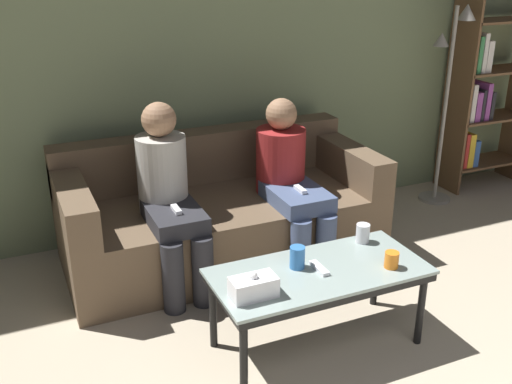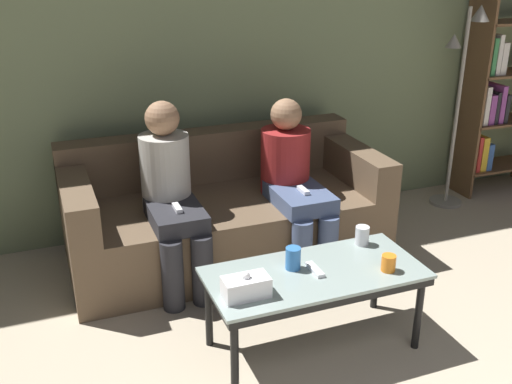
% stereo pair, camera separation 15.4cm
% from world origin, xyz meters
% --- Properties ---
extents(wall_back, '(12.00, 0.06, 2.60)m').
position_xyz_m(wall_back, '(0.00, 3.99, 1.30)').
color(wall_back, '#707F5B').
rests_on(wall_back, ground_plane).
extents(couch, '(2.08, 0.95, 0.80)m').
position_xyz_m(couch, '(0.00, 3.43, 0.30)').
color(couch, brown).
rests_on(couch, ground_plane).
extents(coffee_table, '(1.12, 0.52, 0.45)m').
position_xyz_m(coffee_table, '(0.10, 2.26, 0.41)').
color(coffee_table, '#8C9E99').
rests_on(coffee_table, ground_plane).
extents(cup_near_left, '(0.08, 0.08, 0.11)m').
position_xyz_m(cup_near_left, '(0.48, 2.43, 0.51)').
color(cup_near_left, silver).
rests_on(cup_near_left, coffee_table).
extents(cup_near_right, '(0.07, 0.07, 0.09)m').
position_xyz_m(cup_near_right, '(0.46, 2.13, 0.50)').
color(cup_near_right, orange).
rests_on(cup_near_right, coffee_table).
extents(cup_far_center, '(0.08, 0.08, 0.12)m').
position_xyz_m(cup_far_center, '(0.01, 2.32, 0.51)').
color(cup_far_center, '#3372BF').
rests_on(cup_far_center, coffee_table).
extents(tissue_box, '(0.22, 0.12, 0.13)m').
position_xyz_m(tissue_box, '(-0.30, 2.16, 0.51)').
color(tissue_box, white).
rests_on(tissue_box, coffee_table).
extents(game_remote, '(0.04, 0.15, 0.02)m').
position_xyz_m(game_remote, '(0.10, 2.26, 0.46)').
color(game_remote, white).
rests_on(game_remote, coffee_table).
extents(bookshelf, '(0.75, 0.32, 1.63)m').
position_xyz_m(bookshelf, '(2.52, 3.76, 0.79)').
color(bookshelf, brown).
rests_on(bookshelf, ground_plane).
extents(standing_lamp, '(0.31, 0.26, 1.59)m').
position_xyz_m(standing_lamp, '(2.02, 3.61, 0.97)').
color(standing_lamp, gray).
rests_on(standing_lamp, ground_plane).
extents(seated_person_left_end, '(0.31, 0.67, 1.14)m').
position_xyz_m(seated_person_left_end, '(-0.41, 3.21, 0.61)').
color(seated_person_left_end, '#28282D').
rests_on(seated_person_left_end, ground_plane).
extents(seated_person_mid_left, '(0.33, 0.71, 1.08)m').
position_xyz_m(seated_person_mid_left, '(0.41, 3.20, 0.58)').
color(seated_person_mid_left, '#47567A').
rests_on(seated_person_mid_left, ground_plane).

